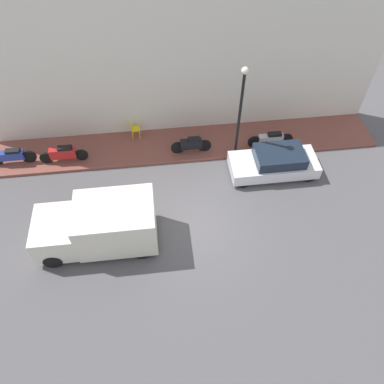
{
  "coord_description": "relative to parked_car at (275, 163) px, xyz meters",
  "views": [
    {
      "loc": [
        -8.44,
        1.13,
        12.41
      ],
      "look_at": [
        1.22,
        0.0,
        0.6
      ],
      "focal_mm": 35.0,
      "sensor_mm": 36.0,
      "label": 1
    }
  ],
  "objects": [
    {
      "name": "ground_plane",
      "position": [
        -2.48,
        3.81,
        -0.58
      ],
      "size": [
        60.0,
        60.0,
        0.0
      ],
      "primitive_type": "plane",
      "color": "#514F51"
    },
    {
      "name": "sidewalk",
      "position": [
        2.17,
        3.81,
        -0.51
      ],
      "size": [
        2.31,
        18.23,
        0.13
      ],
      "color": "brown",
      "rests_on": "ground_plane"
    },
    {
      "name": "building_facade",
      "position": [
        3.48,
        3.81,
        3.15
      ],
      "size": [
        0.3,
        18.23,
        7.47
      ],
      "color": "silver",
      "rests_on": "ground_plane"
    },
    {
      "name": "parked_car",
      "position": [
        0.0,
        0.0,
        0.0
      ],
      "size": [
        1.62,
        3.82,
        1.21
      ],
      "color": "silver",
      "rests_on": "ground_plane"
    },
    {
      "name": "delivery_van",
      "position": [
        -2.78,
        7.47,
        0.42
      ],
      "size": [
        2.02,
        4.42,
        1.98
      ],
      "color": "silver",
      "rests_on": "ground_plane"
    },
    {
      "name": "motorcycle_black",
      "position": [
        1.57,
        3.51,
        0.0
      ],
      "size": [
        0.3,
        1.86,
        0.82
      ],
      "color": "black",
      "rests_on": "sidewalk"
    },
    {
      "name": "motorcycle_red",
      "position": [
        1.63,
        9.27,
        0.02
      ],
      "size": [
        0.3,
        2.14,
        0.86
      ],
      "color": "#B21E1E",
      "rests_on": "sidewalk"
    },
    {
      "name": "motorcycle_blue",
      "position": [
        1.76,
        11.56,
        0.01
      ],
      "size": [
        0.3,
        2.12,
        0.8
      ],
      "color": "navy",
      "rests_on": "sidewalk"
    },
    {
      "name": "scooter_silver",
      "position": [
        1.57,
        -0.23,
        -0.04
      ],
      "size": [
        0.3,
        2.14,
        0.73
      ],
      "color": "#B7B7BF",
      "rests_on": "sidewalk"
    },
    {
      "name": "streetlamp",
      "position": [
        1.22,
        1.51,
        2.33
      ],
      "size": [
        0.29,
        0.29,
        4.49
      ],
      "color": "black",
      "rests_on": "sidewalk"
    },
    {
      "name": "cafe_chair",
      "position": [
        2.92,
        6.09,
        0.06
      ],
      "size": [
        0.4,
        0.4,
        0.85
      ],
      "color": "yellow",
      "rests_on": "sidewalk"
    }
  ]
}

